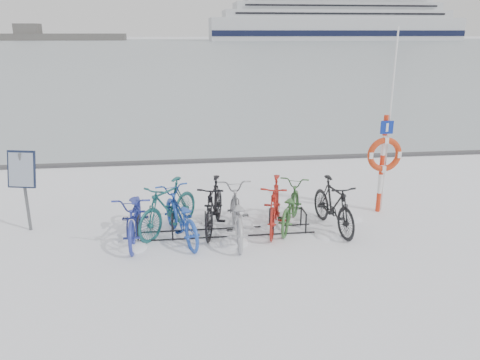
# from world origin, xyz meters

# --- Properties ---
(ground) EXTENTS (900.00, 900.00, 0.00)m
(ground) POSITION_xyz_m (0.00, 0.00, 0.00)
(ground) COLOR white
(ground) RESTS_ON ground
(ice_sheet) EXTENTS (400.00, 298.00, 0.02)m
(ice_sheet) POSITION_xyz_m (0.00, 155.00, 0.01)
(ice_sheet) COLOR #A8B4BE
(ice_sheet) RESTS_ON ground
(quay_edge) EXTENTS (400.00, 0.25, 0.10)m
(quay_edge) POSITION_xyz_m (0.00, 5.90, 0.05)
(quay_edge) COLOR #3F3F42
(quay_edge) RESTS_ON ground
(bike_rack) EXTENTS (4.00, 0.48, 0.46)m
(bike_rack) POSITION_xyz_m (0.00, 0.00, 0.18)
(bike_rack) COLOR black
(bike_rack) RESTS_ON ground
(info_board) EXTENTS (0.64, 0.35, 1.81)m
(info_board) POSITION_xyz_m (-4.23, 0.68, 1.31)
(info_board) COLOR #595B5E
(info_board) RESTS_ON ground
(lifebuoy_station) EXTENTS (0.83, 0.23, 4.32)m
(lifebuoy_station) POSITION_xyz_m (3.90, 0.79, 1.45)
(lifebuoy_station) COLOR red
(lifebuoy_station) RESTS_ON ground
(cruise_ferry) EXTENTS (128.07, 24.18, 42.08)m
(cruise_ferry) POSITION_xyz_m (77.47, 234.29, 11.46)
(cruise_ferry) COLOR silver
(cruise_ferry) RESTS_ON ground
(bike_0) EXTENTS (0.75, 2.14, 1.12)m
(bike_0) POSITION_xyz_m (-1.85, -0.03, 0.56)
(bike_0) COLOR #293594
(bike_0) RESTS_ON ground
(bike_1) EXTENTS (1.64, 1.93, 1.19)m
(bike_1) POSITION_xyz_m (-1.16, 0.27, 0.60)
(bike_1) COLOR #1A5456
(bike_1) RESTS_ON ground
(bike_2) EXTENTS (1.32, 2.18, 1.08)m
(bike_2) POSITION_xyz_m (-0.91, -0.12, 0.54)
(bike_2) COLOR #224CB6
(bike_2) RESTS_ON ground
(bike_3) EXTENTS (1.01, 2.04, 1.18)m
(bike_3) POSITION_xyz_m (-0.17, 0.26, 0.59)
(bike_3) COLOR black
(bike_3) RESTS_ON ground
(bike_4) EXTENTS (0.82, 2.17, 1.12)m
(bike_4) POSITION_xyz_m (0.28, -0.21, 0.56)
(bike_4) COLOR #9FA1A7
(bike_4) RESTS_ON ground
(bike_5) EXTENTS (1.07, 2.04, 1.18)m
(bike_5) POSITION_xyz_m (1.17, 0.14, 0.59)
(bike_5) COLOR #A41D15
(bike_5) RESTS_ON ground
(bike_6) EXTENTS (1.36, 2.02, 1.00)m
(bike_6) POSITION_xyz_m (1.56, 0.29, 0.50)
(bike_6) COLOR #33642F
(bike_6) RESTS_ON ground
(bike_7) EXTENTS (0.85, 2.01, 1.17)m
(bike_7) POSITION_xyz_m (2.47, -0.01, 0.59)
(bike_7) COLOR black
(bike_7) RESTS_ON ground
(snow_drifts) EXTENTS (5.84, 1.72, 0.21)m
(snow_drifts) POSITION_xyz_m (0.32, -0.11, 0.00)
(snow_drifts) COLOR white
(snow_drifts) RESTS_ON ground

